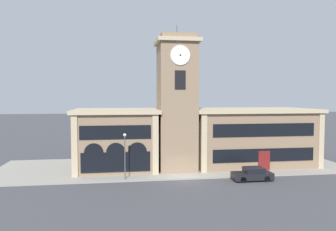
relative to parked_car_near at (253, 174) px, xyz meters
name	(u,v)px	position (x,y,z in m)	size (l,w,h in m)	color
ground_plane	(184,180)	(-7.46, 1.39, -0.77)	(300.00, 300.00, 0.00)	#424247
sidewalk_kerb	(174,166)	(-7.46, 8.29, -0.69)	(45.11, 13.81, 0.15)	gray
clock_tower	(177,103)	(-7.45, 6.19, 7.70)	(5.25, 5.25, 18.04)	#897056
town_hall_left_wing	(116,139)	(-15.00, 8.52, 3.09)	(10.63, 9.98, 7.67)	#897056
town_hall_right_wing	(249,136)	(3.11, 8.53, 3.09)	(16.68, 9.98, 7.66)	#897056
parked_car_near	(253,174)	(0.00, 0.00, 0.00)	(4.36, 1.89, 1.47)	black
street_lamp	(125,149)	(-13.98, 2.09, 2.79)	(0.36, 0.36, 5.10)	#4C4C51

